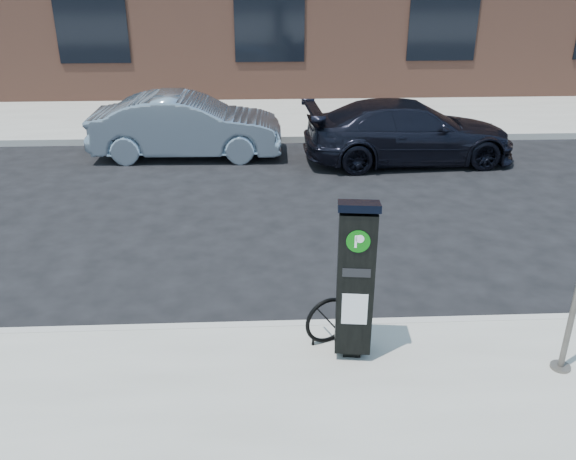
{
  "coord_description": "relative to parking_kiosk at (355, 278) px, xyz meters",
  "views": [
    {
      "loc": [
        -0.31,
        -6.17,
        4.22
      ],
      "look_at": [
        0.0,
        0.5,
        1.14
      ],
      "focal_mm": 38.0,
      "sensor_mm": 36.0,
      "label": 1
    }
  ],
  "objects": [
    {
      "name": "curb_near",
      "position": [
        -0.65,
        0.61,
        -1.02
      ],
      "size": [
        60.0,
        0.12,
        0.16
      ],
      "primitive_type": "cube",
      "color": "#9E9B93",
      "rests_on": "ground"
    },
    {
      "name": "bike_rack",
      "position": [
        -0.24,
        0.23,
        -0.67
      ],
      "size": [
        0.54,
        0.26,
        0.57
      ],
      "rotation": [
        0.0,
        0.0,
        0.39
      ],
      "color": "black",
      "rests_on": "sidewalk_near"
    },
    {
      "name": "curb_far",
      "position": [
        -0.65,
        8.65,
        -1.02
      ],
      "size": [
        60.0,
        0.12,
        0.16
      ],
      "primitive_type": "cube",
      "color": "#9E9B93",
      "rests_on": "ground"
    },
    {
      "name": "ground",
      "position": [
        -0.65,
        0.63,
        -1.09
      ],
      "size": [
        120.0,
        120.0,
        0.0
      ],
      "primitive_type": "plane",
      "color": "black",
      "rests_on": "ground"
    },
    {
      "name": "car_dark",
      "position": [
        2.23,
        7.11,
        -0.44
      ],
      "size": [
        4.62,
        2.1,
        1.31
      ],
      "primitive_type": "imported",
      "rotation": [
        0.0,
        0.0,
        1.63
      ],
      "color": "black",
      "rests_on": "ground"
    },
    {
      "name": "sidewalk_far",
      "position": [
        -0.65,
        14.63,
        -1.02
      ],
      "size": [
        60.0,
        12.0,
        0.15
      ],
      "primitive_type": "cube",
      "color": "gray",
      "rests_on": "ground"
    },
    {
      "name": "car_silver",
      "position": [
        -2.59,
        7.72,
        -0.41
      ],
      "size": [
        4.19,
        1.52,
        1.37
      ],
      "primitive_type": "imported",
      "rotation": [
        0.0,
        0.0,
        1.55
      ],
      "color": "#8194A5",
      "rests_on": "ground"
    },
    {
      "name": "parking_kiosk",
      "position": [
        0.0,
        0.0,
        0.0
      ],
      "size": [
        0.46,
        0.42,
        1.84
      ],
      "rotation": [
        0.0,
        0.0,
        -0.11
      ],
      "color": "black",
      "rests_on": "sidewalk_near"
    }
  ]
}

